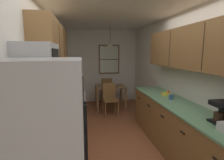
{
  "coord_description": "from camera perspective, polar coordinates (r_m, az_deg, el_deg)",
  "views": [
    {
      "loc": [
        -0.62,
        -2.57,
        1.77
      ],
      "look_at": [
        0.06,
        1.41,
        1.12
      ],
      "focal_mm": 27.76,
      "sensor_mm": 36.0,
      "label": 1
    }
  ],
  "objects": [
    {
      "name": "table_serving_bowl",
      "position": [
        5.5,
        0.51,
        -1.56
      ],
      "size": [
        0.16,
        0.16,
        0.06
      ],
      "primitive_type": "cylinder",
      "color": "#4C7299",
      "rests_on": "dining_table"
    },
    {
      "name": "dining_chair_near",
      "position": [
        4.95,
        -0.69,
        -5.78
      ],
      "size": [
        0.42,
        0.42,
        0.9
      ],
      "color": "brown",
      "rests_on": "ground"
    },
    {
      "name": "upper_cabinets_left",
      "position": [
        3.37,
        -18.89,
        10.97
      ],
      "size": [
        0.33,
        2.1,
        0.72
      ],
      "color": "brown"
    },
    {
      "name": "counter_left",
      "position": [
        3.64,
        -15.33,
        -12.49
      ],
      "size": [
        0.64,
        2.02,
        0.9
      ],
      "color": "brown",
      "rests_on": "ground"
    },
    {
      "name": "coffee_maker",
      "position": [
        2.58,
        32.55,
        -8.66
      ],
      "size": [
        0.22,
        0.18,
        0.28
      ],
      "color": "black",
      "rests_on": "counter_right"
    },
    {
      "name": "stove_range",
      "position": [
        2.48,
        -18.38,
        -23.08
      ],
      "size": [
        0.66,
        0.58,
        1.1
      ],
      "color": "black",
      "rests_on": "ground"
    },
    {
      "name": "ceiling_slab",
      "position": [
        3.71,
        0.21,
        21.82
      ],
      "size": [
        4.4,
        9.0,
        0.08
      ],
      "primitive_type": "cube",
      "color": "white"
    },
    {
      "name": "upper_cabinets_right",
      "position": [
        3.11,
        25.11,
        9.59
      ],
      "size": [
        0.33,
        2.77,
        0.69
      ],
      "color": "brown"
    },
    {
      "name": "wall_back",
      "position": [
        6.27,
        -3.93,
        4.54
      ],
      "size": [
        4.4,
        0.1,
        2.55
      ],
      "primitive_type": "cube",
      "color": "silver",
      "rests_on": "ground"
    },
    {
      "name": "microwave_over_range",
      "position": [
        2.13,
        -23.08,
        6.5
      ],
      "size": [
        0.39,
        0.62,
        0.35
      ],
      "color": "silver"
    },
    {
      "name": "dining_chair_far",
      "position": [
        6.03,
        -1.69,
        -3.06
      ],
      "size": [
        0.45,
        0.45,
        0.9
      ],
      "color": "brown",
      "rests_on": "ground"
    },
    {
      "name": "mug_by_coffeemaker",
      "position": [
        3.44,
        18.8,
        -5.32
      ],
      "size": [
        0.11,
        0.07,
        0.09
      ],
      "color": "#335999",
      "rests_on": "counter_right"
    },
    {
      "name": "storage_canister",
      "position": [
        2.65,
        -17.68,
        -8.28
      ],
      "size": [
        0.11,
        0.11,
        0.2
      ],
      "color": "#265999",
      "rests_on": "counter_left"
    },
    {
      "name": "dish_towel",
      "position": [
        2.56,
        -9.47,
        -20.85
      ],
      "size": [
        0.02,
        0.16,
        0.24
      ],
      "primitive_type": "cube",
      "color": "silver"
    },
    {
      "name": "pendant_light",
      "position": [
        5.35,
        -0.62,
        11.26
      ],
      "size": [
        0.32,
        0.32,
        0.63
      ],
      "color": "black"
    },
    {
      "name": "dining_table",
      "position": [
        5.48,
        -0.6,
        -3.25
      ],
      "size": [
        0.91,
        0.7,
        0.72
      ],
      "color": "brown",
      "rests_on": "ground"
    },
    {
      "name": "wall_right",
      "position": [
        4.11,
        19.11,
        1.65
      ],
      "size": [
        0.1,
        9.0,
        2.55
      ],
      "primitive_type": "cube",
      "color": "silver",
      "rests_on": "ground"
    },
    {
      "name": "back_window",
      "position": [
        6.22,
        -0.96,
        6.8
      ],
      "size": [
        0.73,
        0.05,
        1.02
      ],
      "color": "brown"
    },
    {
      "name": "fruit_bowl",
      "position": [
        3.73,
        17.44,
        -4.25
      ],
      "size": [
        0.2,
        0.2,
        0.09
      ],
      "color": "#E5D14C",
      "rests_on": "counter_right"
    },
    {
      "name": "counter_right",
      "position": [
        3.35,
        20.91,
        -14.75
      ],
      "size": [
        0.64,
        3.09,
        0.9
      ],
      "color": "brown",
      "rests_on": "ground"
    },
    {
      "name": "trash_bin",
      "position": [
        4.93,
        -10.25,
        -7.91
      ],
      "size": [
        0.29,
        0.29,
        0.69
      ],
      "primitive_type": "cylinder",
      "color": "white",
      "rests_on": "ground"
    },
    {
      "name": "ground_plane",
      "position": [
        4.03,
        0.19,
        -16.96
      ],
      "size": [
        12.0,
        12.0,
        0.0
      ],
      "primitive_type": "plane",
      "color": "brown"
    },
    {
      "name": "wall_left",
      "position": [
        3.68,
        -21.0,
        0.73
      ],
      "size": [
        0.1,
        9.0,
        2.55
      ],
      "primitive_type": "cube",
      "color": "silver",
      "rests_on": "ground"
    }
  ]
}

